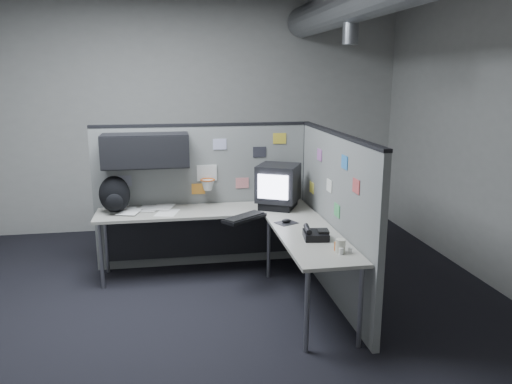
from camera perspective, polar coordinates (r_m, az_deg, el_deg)
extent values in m
cube|color=black|center=(4.77, -3.55, -13.64)|extent=(5.60, 5.60, 0.01)
cube|color=#9E9E99|center=(7.07, -6.27, 8.69)|extent=(5.60, 0.01, 3.20)
cube|color=#9E9E99|center=(1.59, 6.86, -6.95)|extent=(5.60, 0.01, 3.20)
cylinder|color=slate|center=(5.38, 10.77, 17.82)|extent=(0.16, 0.16, 0.30)
cube|color=slate|center=(5.71, -5.95, -0.52)|extent=(2.43, 0.06, 1.60)
cube|color=black|center=(5.57, -6.15, 7.65)|extent=(2.43, 0.07, 0.03)
cube|color=black|center=(5.90, 5.61, -0.05)|extent=(0.07, 0.07, 1.60)
cube|color=black|center=(5.40, -12.50, 4.67)|extent=(0.90, 0.35, 0.35)
cube|color=black|center=(5.22, -12.58, 4.39)|extent=(0.90, 0.02, 0.33)
cube|color=silver|center=(5.61, -5.63, 2.18)|extent=(0.22, 0.02, 0.18)
torus|color=#D85914|center=(5.53, -5.55, 1.40)|extent=(0.16, 0.16, 0.01)
cone|color=white|center=(5.55, -5.54, 0.79)|extent=(0.14, 0.14, 0.11)
cube|color=gray|center=(5.64, -14.79, 1.23)|extent=(0.15, 0.01, 0.12)
cube|color=silver|center=(5.58, -4.17, 5.48)|extent=(0.15, 0.01, 0.12)
cube|color=#D87F7F|center=(5.68, -1.58, 1.04)|extent=(0.15, 0.01, 0.12)
cube|color=#26262D|center=(5.65, 0.41, 4.59)|extent=(0.15, 0.01, 0.12)
cube|color=gold|center=(5.67, 2.71, 6.14)|extent=(0.15, 0.01, 0.12)
cube|color=orange|center=(5.65, -6.61, 0.36)|extent=(0.15, 0.01, 0.12)
cube|color=slate|center=(4.90, 8.95, -2.92)|extent=(0.06, 2.23, 1.60)
cube|color=black|center=(4.74, 9.30, 6.59)|extent=(0.07, 2.23, 0.03)
cube|color=#B266B2|center=(5.17, 7.26, 4.24)|extent=(0.01, 0.15, 0.12)
cube|color=silver|center=(4.89, 8.37, 0.71)|extent=(0.01, 0.15, 0.12)
cube|color=#337FCC|center=(4.46, 10.08, 3.37)|extent=(0.01, 0.15, 0.12)
cube|color=#E5D84C|center=(5.48, 6.39, 0.51)|extent=(0.01, 0.15, 0.12)
cube|color=#CC4C4C|center=(4.21, 11.36, 0.66)|extent=(0.01, 0.15, 0.12)
cube|color=#4CB266|center=(4.70, 9.23, -2.09)|extent=(0.01, 0.15, 0.12)
cube|color=#9C998D|center=(5.42, -5.85, -2.19)|extent=(2.30, 0.56, 0.03)
cube|color=#9C998D|center=(4.56, 6.24, -5.15)|extent=(0.56, 1.55, 0.03)
cube|color=black|center=(5.72, -5.94, -4.66)|extent=(2.18, 0.02, 0.55)
cylinder|color=gray|center=(5.36, -17.27, -7.00)|extent=(0.04, 0.04, 0.70)
cylinder|color=gray|center=(5.77, -16.73, -5.51)|extent=(0.04, 0.04, 0.70)
cylinder|color=gray|center=(5.40, 1.45, -6.23)|extent=(0.04, 0.04, 0.70)
cylinder|color=gray|center=(4.02, 5.83, -13.42)|extent=(0.04, 0.04, 0.70)
cylinder|color=gray|center=(4.15, 11.84, -12.74)|extent=(0.04, 0.04, 0.70)
cube|color=black|center=(5.48, 2.54, -1.37)|extent=(0.49, 0.51, 0.08)
cube|color=black|center=(5.42, 2.56, 1.07)|extent=(0.56, 0.56, 0.40)
cube|color=silver|center=(5.21, 1.93, 0.58)|extent=(0.30, 0.16, 0.26)
cube|color=black|center=(5.02, -1.34, -3.00)|extent=(0.49, 0.44, 0.03)
cube|color=black|center=(5.01, -1.34, -2.76)|extent=(0.45, 0.40, 0.01)
cube|color=black|center=(4.91, 3.49, -3.54)|extent=(0.24, 0.23, 0.01)
ellipsoid|color=black|center=(4.91, 3.49, -3.30)|extent=(0.11, 0.09, 0.04)
cube|color=black|center=(4.47, 6.85, -4.93)|extent=(0.24, 0.26, 0.06)
cylinder|color=black|center=(4.46, 5.92, -4.22)|extent=(0.07, 0.22, 0.05)
cube|color=black|center=(4.46, 7.68, -4.44)|extent=(0.11, 0.14, 0.02)
cylinder|color=silver|center=(4.19, 9.86, -6.31)|extent=(0.05, 0.05, 0.06)
cylinder|color=silver|center=(4.12, 9.69, -6.68)|extent=(0.05, 0.05, 0.05)
cylinder|color=silver|center=(4.16, 10.71, -6.59)|extent=(0.04, 0.04, 0.05)
cylinder|color=#D85914|center=(4.20, 9.17, -6.15)|extent=(0.05, 0.05, 0.07)
cylinder|color=beige|center=(4.15, 9.63, -6.10)|extent=(0.08, 0.08, 0.11)
cube|color=white|center=(5.35, -10.13, -2.36)|extent=(0.28, 0.34, 0.00)
cube|color=white|center=(5.55, -12.18, -1.83)|extent=(0.28, 0.34, 0.00)
cube|color=white|center=(5.54, -14.92, -1.98)|extent=(0.28, 0.34, 0.00)
cube|color=white|center=(5.55, -10.57, -1.69)|extent=(0.28, 0.34, 0.00)
cube|color=white|center=(5.44, -14.24, -2.17)|extent=(0.28, 0.34, 0.00)
cube|color=white|center=(5.68, -15.44, -1.55)|extent=(0.28, 0.34, 0.00)
ellipsoid|color=black|center=(5.45, -15.86, -0.25)|extent=(0.37, 0.31, 0.39)
ellipsoid|color=black|center=(5.33, -15.87, -1.13)|extent=(0.20, 0.14, 0.18)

